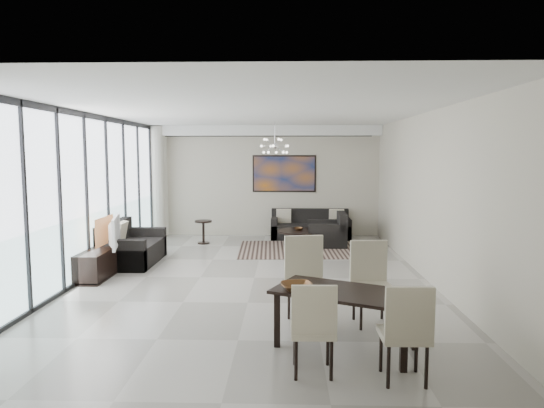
{
  "coord_description": "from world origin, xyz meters",
  "views": [
    {
      "loc": [
        0.57,
        -8.36,
        2.19
      ],
      "look_at": [
        0.29,
        0.59,
        1.25
      ],
      "focal_mm": 32.0,
      "sensor_mm": 36.0,
      "label": 1
    }
  ],
  "objects_px": {
    "sofa_main": "(310,229)",
    "tv_console": "(102,261)",
    "dining_table": "(346,299)",
    "television": "(110,232)",
    "coffee_table": "(299,237)"
  },
  "relations": [
    {
      "from": "sofa_main",
      "to": "tv_console",
      "type": "distance_m",
      "value": 5.58
    },
    {
      "from": "sofa_main",
      "to": "dining_table",
      "type": "height_order",
      "value": "sofa_main"
    },
    {
      "from": "sofa_main",
      "to": "television",
      "type": "distance_m",
      "value": 5.47
    },
    {
      "from": "coffee_table",
      "to": "tv_console",
      "type": "bearing_deg",
      "value": -141.28
    },
    {
      "from": "tv_console",
      "to": "television",
      "type": "distance_m",
      "value": 0.55
    },
    {
      "from": "sofa_main",
      "to": "tv_console",
      "type": "xyz_separation_m",
      "value": [
        -3.94,
        -3.95,
        -0.0
      ]
    },
    {
      "from": "sofa_main",
      "to": "dining_table",
      "type": "relative_size",
      "value": 1.14
    },
    {
      "from": "sofa_main",
      "to": "television",
      "type": "relative_size",
      "value": 2.09
    },
    {
      "from": "sofa_main",
      "to": "tv_console",
      "type": "bearing_deg",
      "value": -134.95
    },
    {
      "from": "sofa_main",
      "to": "television",
      "type": "xyz_separation_m",
      "value": [
        -3.78,
        -3.92,
        0.52
      ]
    },
    {
      "from": "tv_console",
      "to": "coffee_table",
      "type": "bearing_deg",
      "value": 38.72
    },
    {
      "from": "television",
      "to": "dining_table",
      "type": "distance_m",
      "value": 5.01
    },
    {
      "from": "coffee_table",
      "to": "sofa_main",
      "type": "height_order",
      "value": "sofa_main"
    },
    {
      "from": "coffee_table",
      "to": "tv_console",
      "type": "height_order",
      "value": "tv_console"
    },
    {
      "from": "sofa_main",
      "to": "dining_table",
      "type": "distance_m",
      "value": 7.14
    }
  ]
}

